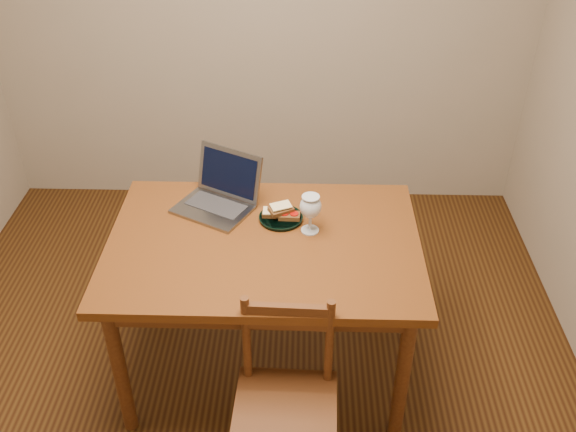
{
  "coord_description": "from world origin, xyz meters",
  "views": [
    {
      "loc": [
        0.26,
        -2.03,
        2.35
      ],
      "look_at": [
        0.2,
        0.18,
        0.8
      ],
      "focal_mm": 40.0,
      "sensor_mm": 36.0,
      "label": 1
    }
  ],
  "objects_px": {
    "plate": "(281,218)",
    "chair": "(286,396)",
    "laptop": "(221,192)",
    "table": "(264,257)",
    "milk_glass": "(310,214)"
  },
  "relations": [
    {
      "from": "chair",
      "to": "laptop",
      "type": "relative_size",
      "value": 0.98
    },
    {
      "from": "table",
      "to": "laptop",
      "type": "height_order",
      "value": "laptop"
    },
    {
      "from": "chair",
      "to": "table",
      "type": "bearing_deg",
      "value": 103.02
    },
    {
      "from": "chair",
      "to": "milk_glass",
      "type": "relative_size",
      "value": 2.31
    },
    {
      "from": "chair",
      "to": "plate",
      "type": "xyz_separation_m",
      "value": [
        -0.04,
        0.71,
        0.31
      ]
    },
    {
      "from": "chair",
      "to": "milk_glass",
      "type": "height_order",
      "value": "milk_glass"
    },
    {
      "from": "chair",
      "to": "milk_glass",
      "type": "bearing_deg",
      "value": 84.37
    },
    {
      "from": "chair",
      "to": "plate",
      "type": "distance_m",
      "value": 0.77
    },
    {
      "from": "plate",
      "to": "chair",
      "type": "bearing_deg",
      "value": -86.59
    },
    {
      "from": "table",
      "to": "chair",
      "type": "bearing_deg",
      "value": -78.95
    },
    {
      "from": "milk_glass",
      "to": "plate",
      "type": "bearing_deg",
      "value": 148.09
    },
    {
      "from": "table",
      "to": "plate",
      "type": "bearing_deg",
      "value": 66.85
    },
    {
      "from": "chair",
      "to": "milk_glass",
      "type": "distance_m",
      "value": 0.74
    },
    {
      "from": "laptop",
      "to": "table",
      "type": "bearing_deg",
      "value": -24.78
    },
    {
      "from": "laptop",
      "to": "milk_glass",
      "type": "bearing_deg",
      "value": 1.73
    }
  ]
}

